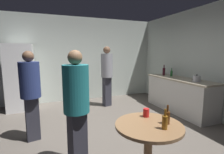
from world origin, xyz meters
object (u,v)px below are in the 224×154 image
at_px(plastic_cup_red, 146,113).
at_px(person_in_gray_shirt, 107,71).
at_px(person_in_teal_shirt, 76,101).
at_px(wine_bottle_on_counter, 164,71).
at_px(beer_bottle_brown, 167,117).
at_px(beer_bottle_amber, 165,122).
at_px(person_in_navy_shirt, 30,89).
at_px(kettle, 197,79).
at_px(refrigerator, 20,77).
at_px(beer_bottle_on_counter, 171,73).
at_px(foreground_table, 148,132).

bearing_deg(plastic_cup_red, person_in_gray_shirt, 80.99).
bearing_deg(person_in_gray_shirt, plastic_cup_red, -24.20).
bearing_deg(plastic_cup_red, person_in_teal_shirt, 157.26).
relative_size(wine_bottle_on_counter, person_in_teal_shirt, 0.19).
bearing_deg(beer_bottle_brown, plastic_cup_red, 111.01).
height_order(beer_bottle_amber, person_in_navy_shirt, person_in_navy_shirt).
bearing_deg(person_in_teal_shirt, wine_bottle_on_counter, 102.69).
relative_size(beer_bottle_amber, person_in_gray_shirt, 0.13).
bearing_deg(beer_bottle_brown, kettle, 34.83).
distance_m(plastic_cup_red, person_in_navy_shirt, 2.04).
bearing_deg(beer_bottle_brown, beer_bottle_amber, -138.80).
height_order(refrigerator, beer_bottle_on_counter, refrigerator).
xyz_separation_m(wine_bottle_on_counter, person_in_teal_shirt, (-2.91, -1.91, -0.08)).
height_order(foreground_table, beer_bottle_amber, beer_bottle_amber).
bearing_deg(foreground_table, beer_bottle_amber, -62.61).
bearing_deg(plastic_cup_red, person_in_navy_shirt, 136.45).
bearing_deg(plastic_cup_red, beer_bottle_amber, -91.23).
height_order(plastic_cup_red, person_in_gray_shirt, person_in_gray_shirt).
relative_size(foreground_table, person_in_gray_shirt, 0.46).
bearing_deg(kettle, person_in_gray_shirt, 132.98).
height_order(kettle, foreground_table, kettle).
relative_size(beer_bottle_on_counter, beer_bottle_amber, 1.00).
xyz_separation_m(refrigerator, beer_bottle_brown, (1.98, -3.62, -0.08)).
xyz_separation_m(wine_bottle_on_counter, plastic_cup_red, (-2.06, -2.27, -0.23)).
bearing_deg(refrigerator, beer_bottle_brown, -61.35).
distance_m(wine_bottle_on_counter, foreground_table, 3.31).
relative_size(wine_bottle_on_counter, beer_bottle_on_counter, 1.35).
relative_size(refrigerator, kettle, 7.38).
distance_m(refrigerator, person_in_navy_shirt, 1.98).
height_order(beer_bottle_amber, beer_bottle_brown, same).
height_order(person_in_gray_shirt, person_in_navy_shirt, person_in_gray_shirt).
xyz_separation_m(refrigerator, beer_bottle_on_counter, (4.01, -1.31, 0.08)).
bearing_deg(beer_bottle_on_counter, foreground_table, -134.97).
height_order(beer_bottle_on_counter, foreground_table, beer_bottle_on_counter).
bearing_deg(foreground_table, wine_bottle_on_counter, 48.97).
bearing_deg(beer_bottle_amber, plastic_cup_red, 88.77).
distance_m(beer_bottle_on_counter, person_in_gray_shirt, 1.86).
distance_m(kettle, wine_bottle_on_counter, 1.21).
distance_m(foreground_table, plastic_cup_red, 0.28).
distance_m(wine_bottle_on_counter, beer_bottle_amber, 3.37).
distance_m(beer_bottle_on_counter, foreground_table, 3.18).
bearing_deg(beer_bottle_brown, beer_bottle_on_counter, 48.68).
height_order(wine_bottle_on_counter, beer_bottle_amber, wine_bottle_on_counter).
distance_m(kettle, beer_bottle_on_counter, 0.97).
bearing_deg(beer_bottle_brown, person_in_navy_shirt, 133.22).
relative_size(beer_bottle_brown, plastic_cup_red, 2.09).
height_order(wine_bottle_on_counter, beer_bottle_on_counter, wine_bottle_on_counter).
distance_m(kettle, person_in_gray_shirt, 2.35).
distance_m(wine_bottle_on_counter, plastic_cup_red, 3.07).
xyz_separation_m(beer_bottle_on_counter, beer_bottle_brown, (-2.03, -2.31, -0.17)).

